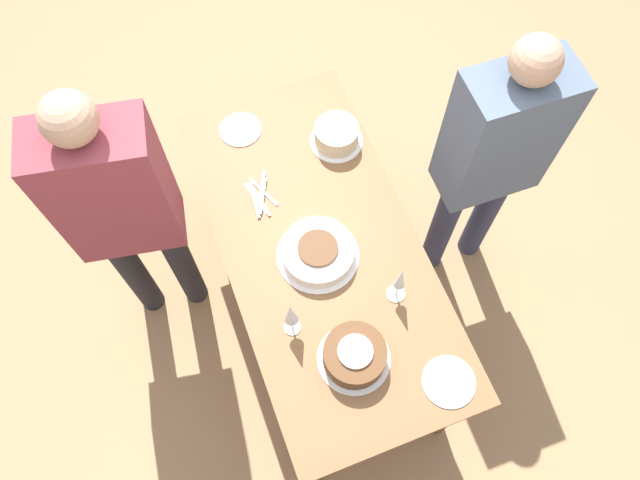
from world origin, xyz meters
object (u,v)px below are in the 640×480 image
cake_front_chocolate (355,355)px  wine_glass_near (291,314)px  cake_back_decorated (336,135)px  person_cutting (122,207)px  cake_center_white (318,252)px  wine_glass_far (400,280)px  person_watching (493,154)px

cake_front_chocolate → wine_glass_near: size_ratio=1.16×
cake_back_decorated → person_cutting: bearing=-83.4°
cake_back_decorated → cake_front_chocolate: bearing=-17.7°
cake_center_white → person_cutting: person_cutting is taller
wine_glass_far → cake_center_white: bearing=-139.2°
wine_glass_far → person_watching: person_watching is taller
cake_center_white → person_watching: person_watching is taller
wine_glass_near → cake_center_white: bearing=141.2°
cake_front_chocolate → cake_back_decorated: 0.94m
wine_glass_far → person_watching: size_ratio=0.15×
wine_glass_near → person_watching: 1.02m
cake_center_white → cake_front_chocolate: cake_front_chocolate is taller
cake_center_white → wine_glass_far: bearing=40.8°
cake_center_white → wine_glass_far: 0.35m
cake_back_decorated → wine_glass_far: (0.72, -0.04, 0.10)m
cake_front_chocolate → cake_back_decorated: cake_front_chocolate is taller
cake_front_chocolate → person_watching: (-0.52, 0.79, 0.11)m
wine_glass_near → person_watching: size_ratio=0.15×
cake_front_chocolate → person_cutting: (-0.79, -0.61, 0.13)m
cake_center_white → cake_back_decorated: 0.54m
cake_front_chocolate → person_cutting: size_ratio=0.17×
cake_front_chocolate → wine_glass_near: (-0.19, -0.17, 0.11)m
cake_center_white → cake_back_decorated: bearing=150.9°
cake_back_decorated → wine_glass_far: wine_glass_far is taller
cake_back_decorated → wine_glass_near: (0.71, -0.45, 0.11)m
wine_glass_far → cake_front_chocolate: bearing=-54.2°
person_watching → person_cutting: bearing=-9.4°
cake_front_chocolate → wine_glass_far: bearing=125.8°
cake_center_white → wine_glass_near: wine_glass_near is taller
cake_back_decorated → wine_glass_far: size_ratio=1.00×
cake_back_decorated → person_cutting: size_ratio=0.14×
person_cutting → person_watching: 1.43m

